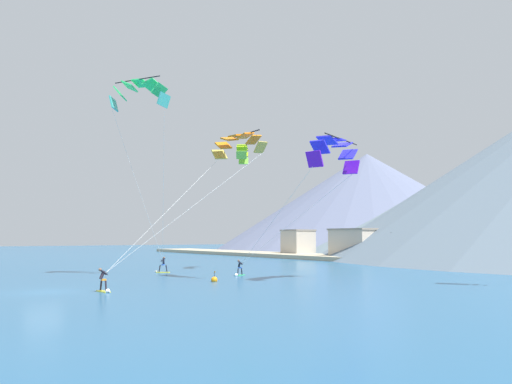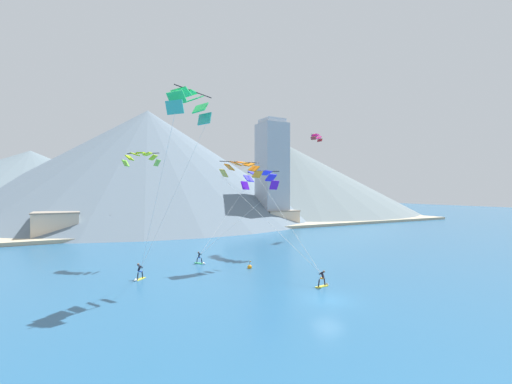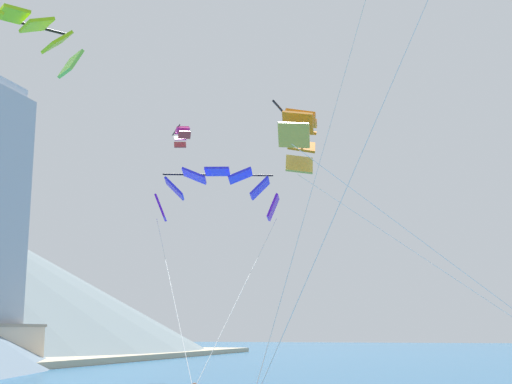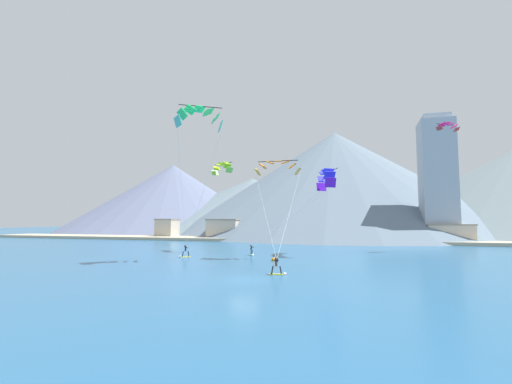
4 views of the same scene
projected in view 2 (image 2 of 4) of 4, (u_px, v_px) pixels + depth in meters
The scene contains 19 objects.
ground_plane at pixel (327, 300), 29.63m from camera, with size 400.00×400.00×0.00m, color #23567F.
kitesurfer_near_lead at pixel (201, 260), 44.28m from camera, with size 1.17×1.72×1.65m.
kitesurfer_near_trail at pixel (139, 275), 36.30m from camera, with size 1.52×1.51×1.79m.
kitesurfer_mid_center at pixel (324, 281), 33.75m from camera, with size 1.78×0.69×1.75m.
parafoil_kite_near_lead at pixel (259, 178), 52.05m from camera, with size 12.28×7.08×11.30m.
parafoil_kite_near_trail at pixel (189, 103), 34.21m from camera, with size 6.68×7.15×18.08m.
parafoil_kite_mid_center at pixel (242, 168), 43.66m from camera, with size 6.25×14.04×11.93m.
parafoil_kite_distant_high_outer at pixel (141, 157), 45.31m from camera, with size 4.73×3.91×1.84m.
parafoil_kite_distant_low_drift at pixel (316, 137), 70.26m from camera, with size 3.89×2.90×1.35m.
race_marker_buoy at pixel (250, 267), 41.66m from camera, with size 0.56×0.56×1.02m.
shoreline_strip at pixel (172, 232), 75.87m from camera, with size 180.00×10.00×0.70m, color tan.
shore_building_harbour_front at pixel (129, 224), 73.79m from camera, with size 8.37×6.41×4.54m.
shore_building_promenade_mid at pixel (281, 218), 91.06m from camera, with size 9.53×4.32×4.22m.
shore_building_quay_east at pixel (56, 225), 67.27m from camera, with size 8.24×7.03×5.31m.
shore_building_old_town at pixel (199, 220), 80.06m from camera, with size 6.76×4.61×5.15m.
highrise_tower at pixel (272, 173), 92.40m from camera, with size 7.00×7.00×28.81m.
mountain_peak_west_ridge at pixel (148, 164), 119.69m from camera, with size 117.31×117.31×37.59m.
mountain_peak_central_summit at pixel (287, 179), 147.80m from camera, with size 106.55×106.55×29.07m.
mountain_peak_far_spur at pixel (30, 185), 113.94m from camera, with size 106.63×106.63×22.87m.
Camera 2 is at (-19.45, -23.16, 9.47)m, focal length 24.00 mm.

